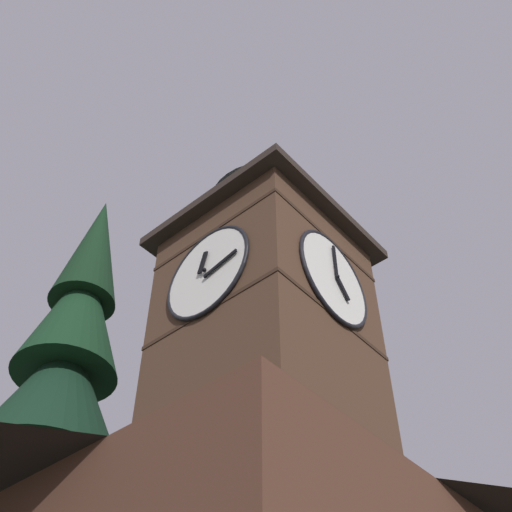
{
  "coord_description": "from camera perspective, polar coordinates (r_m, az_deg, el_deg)",
  "views": [
    {
      "loc": [
        10.63,
        7.04,
        1.28
      ],
      "look_at": [
        1.06,
        -1.26,
        14.03
      ],
      "focal_mm": 47.02,
      "sensor_mm": 36.0,
      "label": 1
    }
  ],
  "objects": [
    {
      "name": "flying_bird_high",
      "position": [
        25.83,
        2.79,
        -2.62
      ],
      "size": [
        0.27,
        0.63,
        0.14
      ],
      "color": "black"
    },
    {
      "name": "clock_tower",
      "position": [
        16.07,
        0.84,
        -5.2
      ],
      "size": [
        4.66,
        4.66,
        9.77
      ],
      "color": "#4C3323",
      "rests_on": "building_main"
    }
  ]
}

